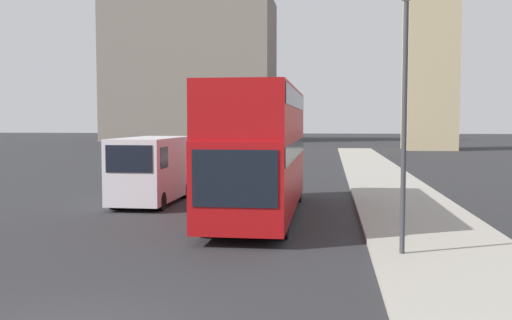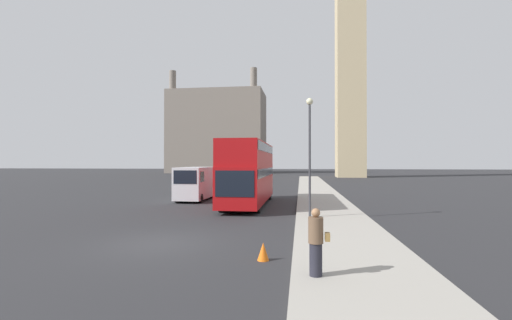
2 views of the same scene
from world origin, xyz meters
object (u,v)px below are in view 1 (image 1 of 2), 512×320
Objects in this scene: street_lamp at (405,82)px; red_double_decker_bus at (260,145)px; white_van at (151,169)px; parked_sedan at (255,151)px.

red_double_decker_bus is at bearing 125.49° from street_lamp.
red_double_decker_bus reaches higher than white_van.
white_van reaches higher than parked_sedan.
red_double_decker_bus reaches higher than parked_sedan.
red_double_decker_bus is 29.49m from parked_sedan.
red_double_decker_bus is 2.03× the size of white_van.
street_lamp is at bearing -43.07° from white_van.
white_van is 0.83× the size of street_lamp.
street_lamp is 36.02m from parked_sedan.
parked_sedan is (0.71, 26.73, -0.70)m from white_van.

